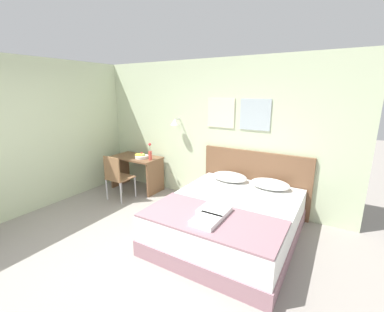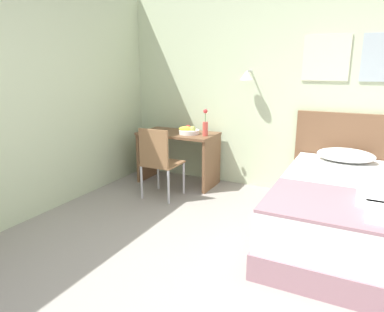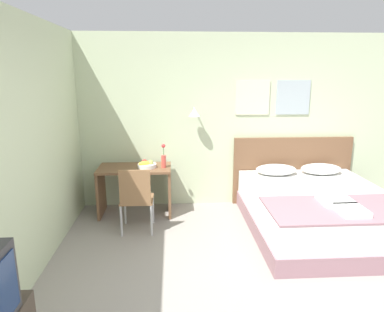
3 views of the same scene
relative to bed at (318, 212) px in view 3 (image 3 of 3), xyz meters
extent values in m
cube|color=beige|center=(-1.04, 1.14, 1.05)|extent=(5.39, 0.06, 2.65)
cube|color=beige|center=(-0.69, 1.10, 1.42)|extent=(0.52, 0.02, 0.52)
cube|color=#A8B7BC|center=(-0.06, 1.10, 1.42)|extent=(0.52, 0.02, 0.52)
cylinder|color=#B2B2B7|center=(-1.59, 1.03, 1.27)|extent=(0.02, 0.16, 0.02)
cone|color=white|center=(-1.59, 0.94, 1.22)|extent=(0.17, 0.17, 0.12)
cube|color=gray|center=(0.00, 0.00, -0.17)|extent=(1.78, 2.10, 0.22)
cube|color=white|center=(0.00, 0.00, 0.11)|extent=(1.75, 2.06, 0.34)
cube|color=brown|center=(0.00, 1.08, 0.26)|extent=(1.90, 0.06, 1.08)
ellipsoid|color=white|center=(-0.35, 0.80, 0.36)|extent=(0.62, 0.40, 0.15)
ellipsoid|color=white|center=(0.35, 0.80, 0.36)|extent=(0.62, 0.40, 0.15)
cube|color=gray|center=(0.00, -0.61, 0.30)|extent=(1.73, 0.84, 0.02)
cube|color=white|center=(-0.02, -0.46, 0.34)|extent=(0.36, 0.34, 0.06)
cube|color=white|center=(0.01, -0.76, 0.34)|extent=(0.29, 0.33, 0.06)
cube|color=brown|center=(-2.48, 0.76, 0.43)|extent=(1.06, 0.58, 0.03)
cube|color=brown|center=(-2.99, 0.76, 0.07)|extent=(0.04, 0.53, 0.69)
cube|color=brown|center=(-1.97, 0.76, 0.07)|extent=(0.04, 0.53, 0.69)
cube|color=#8E6642|center=(-2.40, 0.20, 0.15)|extent=(0.43, 0.43, 0.02)
cube|color=#8E6642|center=(-2.40, 0.01, 0.39)|extent=(0.39, 0.03, 0.45)
cylinder|color=#B7B7BC|center=(-2.59, 0.40, -0.07)|extent=(0.03, 0.03, 0.42)
cylinder|color=#B7B7BC|center=(-2.21, 0.40, -0.07)|extent=(0.03, 0.03, 0.42)
cylinder|color=#B7B7BC|center=(-2.59, 0.01, -0.07)|extent=(0.03, 0.03, 0.42)
cylinder|color=#B7B7BC|center=(-2.21, 0.01, -0.07)|extent=(0.03, 0.03, 0.42)
cylinder|color=silver|center=(-2.30, 0.73, 0.47)|extent=(0.27, 0.27, 0.05)
sphere|color=#B2C156|center=(-2.24, 0.72, 0.52)|extent=(0.08, 0.08, 0.08)
sphere|color=red|center=(-2.33, 0.77, 0.52)|extent=(0.08, 0.08, 0.08)
ellipsoid|color=yellow|center=(-2.32, 0.68, 0.52)|extent=(0.20, 0.13, 0.07)
cylinder|color=#D14C42|center=(-2.05, 0.71, 0.54)|extent=(0.07, 0.07, 0.18)
cylinder|color=#3D7538|center=(-2.05, 0.71, 0.70)|extent=(0.01, 0.01, 0.14)
sphere|color=#DB3838|center=(-2.05, 0.71, 0.77)|extent=(0.06, 0.06, 0.06)
cube|color=navy|center=(-2.86, -2.41, 0.62)|extent=(0.01, 0.32, 0.36)
camera|label=1|loc=(1.27, -3.16, 1.81)|focal=24.00mm
camera|label=2|loc=(-0.22, -3.30, 1.32)|focal=32.00mm
camera|label=3|loc=(-1.92, -4.11, 1.80)|focal=32.00mm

